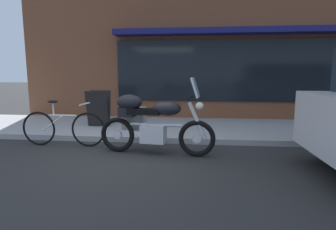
% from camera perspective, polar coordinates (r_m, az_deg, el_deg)
% --- Properties ---
extents(ground_plane, '(80.00, 80.00, 0.00)m').
position_cam_1_polar(ground_plane, '(4.80, -11.82, -9.25)').
color(ground_plane, '#292929').
extents(touring_motorcycle, '(2.15, 0.80, 1.41)m').
position_cam_1_polar(touring_motorcycle, '(4.97, -3.91, -1.25)').
color(touring_motorcycle, black).
rests_on(touring_motorcycle, ground_plane).
extents(parked_bicycle, '(1.75, 0.48, 0.94)m').
position_cam_1_polar(parked_bicycle, '(5.90, -21.23, -2.48)').
color(parked_bicycle, black).
rests_on(parked_bicycle, ground_plane).
extents(sandwich_board_sign, '(0.55, 0.41, 0.91)m').
position_cam_1_polar(sandwich_board_sign, '(7.19, -14.42, 1.35)').
color(sandwich_board_sign, black).
rests_on(sandwich_board_sign, sidewalk_curb).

